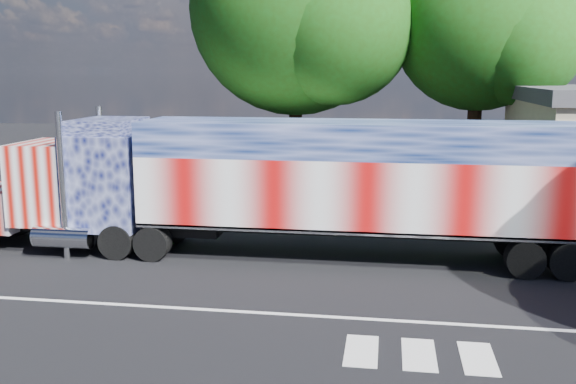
# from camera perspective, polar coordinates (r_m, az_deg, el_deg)

# --- Properties ---
(ground) EXTENTS (100.00, 100.00, 0.00)m
(ground) POSITION_cam_1_polar(r_m,az_deg,el_deg) (18.85, -1.42, -7.37)
(ground) COLOR black
(lane_markings) EXTENTS (30.00, 2.67, 0.01)m
(lane_markings) POSITION_cam_1_polar(r_m,az_deg,el_deg) (15.12, 2.49, -12.03)
(lane_markings) COLOR silver
(lane_markings) RESTS_ON ground
(semi_truck) EXTENTS (21.79, 3.44, 4.65)m
(semi_truck) POSITION_cam_1_polar(r_m,az_deg,el_deg) (20.24, -0.48, 0.87)
(semi_truck) COLOR black
(semi_truck) RESTS_ON ground
(coach_bus) EXTENTS (10.88, 2.53, 3.16)m
(coach_bus) POSITION_cam_1_polar(r_m,az_deg,el_deg) (30.04, -3.98, 2.62)
(coach_bus) COLOR silver
(coach_bus) RESTS_ON ground
(woman) EXTENTS (0.72, 0.58, 1.71)m
(woman) POSITION_cam_1_polar(r_m,az_deg,el_deg) (21.57, -14.96, -3.05)
(woman) COLOR slate
(woman) RESTS_ON ground
(tree_ne_a) EXTENTS (8.95, 8.52, 12.38)m
(tree_ne_a) POSITION_cam_1_polar(r_m,az_deg,el_deg) (34.01, 16.90, 14.00)
(tree_ne_a) COLOR black
(tree_ne_a) RESTS_ON ground
(tree_n_mid) EXTENTS (11.53, 10.98, 14.51)m
(tree_n_mid) POSITION_cam_1_polar(r_m,az_deg,el_deg) (34.42, 1.00, 15.90)
(tree_n_mid) COLOR black
(tree_n_mid) RESTS_ON ground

